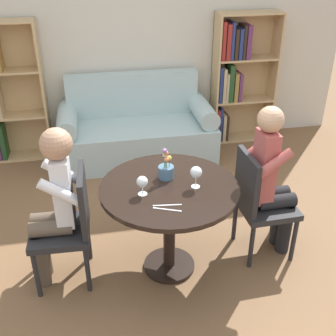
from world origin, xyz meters
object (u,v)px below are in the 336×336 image
object	(u,v)px
person_left	(54,203)
person_right	(272,180)
bookshelf_right	(236,76)
chair_right	(259,200)
chair_left	(69,223)
wine_glass_left	(142,182)
couch	(137,131)
bookshelf_left	(1,93)
wine_glass_right	(196,173)
flower_vase	(166,169)

from	to	relation	value
person_left	person_right	bearing A→B (deg)	92.85
bookshelf_right	person_right	world-z (taller)	bookshelf_right
chair_right	person_left	xyz separation A→B (m)	(-1.53, -0.01, 0.18)
chair_left	person_left	size ratio (longest dim) A/B	0.73
wine_glass_left	bookshelf_right	bearing A→B (deg)	57.40
bookshelf_right	wine_glass_left	xyz separation A→B (m)	(-1.45, -2.27, 0.03)
couch	wine_glass_left	xyz separation A→B (m)	(-0.20, -2.01, 0.53)
couch	chair_right	bearing A→B (deg)	-68.96
chair_right	person_right	bearing A→B (deg)	-88.88
bookshelf_right	chair_left	world-z (taller)	bookshelf_right
person_right	wine_glass_left	distance (m)	1.04
person_left	bookshelf_right	bearing A→B (deg)	138.62
chair_left	person_left	xyz separation A→B (m)	(-0.09, 0.01, 0.18)
bookshelf_left	chair_right	size ratio (longest dim) A/B	1.71
bookshelf_left	person_right	bearing A→B (deg)	-43.41
wine_glass_right	couch	bearing A→B (deg)	95.18
wine_glass_left	person_left	bearing A→B (deg)	168.72
chair_right	wine_glass_right	distance (m)	0.66
couch	chair_left	world-z (taller)	couch
bookshelf_right	flower_vase	distance (m)	2.43
bookshelf_right	flower_vase	size ratio (longest dim) A/B	6.42
couch	chair_left	distance (m)	2.03
chair_left	flower_vase	xyz separation A→B (m)	(0.72, 0.07, 0.32)
wine_glass_left	wine_glass_right	xyz separation A→B (m)	(0.38, 0.02, 0.02)
bookshelf_left	chair_left	xyz separation A→B (m)	(0.73, -2.16, -0.28)
couch	flower_vase	distance (m)	1.89
bookshelf_left	chair_left	distance (m)	2.29
wine_glass_left	flower_vase	xyz separation A→B (m)	(0.20, 0.19, -0.03)
bookshelf_left	wine_glass_right	xyz separation A→B (m)	(1.63, -2.25, 0.09)
bookshelf_left	wine_glass_left	world-z (taller)	bookshelf_left
wine_glass_left	flower_vase	bearing A→B (deg)	43.44
wine_glass_right	person_left	bearing A→B (deg)	174.33
person_right	flower_vase	distance (m)	0.83
bookshelf_right	person_right	bearing A→B (deg)	-101.65
chair_left	flower_vase	distance (m)	0.79
wine_glass_right	chair_left	bearing A→B (deg)	174.18
bookshelf_right	person_left	distance (m)	2.98
bookshelf_left	flower_vase	world-z (taller)	bookshelf_left
bookshelf_right	chair_right	size ratio (longest dim) A/B	1.71
bookshelf_right	person_left	world-z (taller)	bookshelf_right
chair_left	wine_glass_right	size ratio (longest dim) A/B	5.60
person_right	wine_glass_left	xyz separation A→B (m)	(-1.01, -0.13, 0.18)
couch	bookshelf_left	bearing A→B (deg)	169.66
flower_vase	couch	bearing A→B (deg)	89.98
wine_glass_left	wine_glass_right	distance (m)	0.38
bookshelf_right	person_left	bearing A→B (deg)	-133.81
person_right	wine_glass_left	size ratio (longest dim) A/B	9.07
person_left	wine_glass_left	bearing A→B (deg)	81.15
flower_vase	bookshelf_right	bearing A→B (deg)	58.96
chair_left	person_right	xyz separation A→B (m)	(1.54, 0.02, 0.17)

